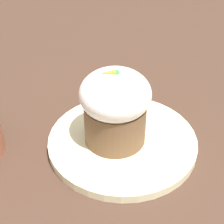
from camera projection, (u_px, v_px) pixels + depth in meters
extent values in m
plane|color=#3D281E|center=(120.00, 145.00, 0.51)|extent=(4.00, 4.00, 0.00)
cylinder|color=beige|center=(120.00, 142.00, 0.51)|extent=(0.20, 0.20, 0.01)
cylinder|color=brown|center=(112.00, 124.00, 0.49)|extent=(0.08, 0.08, 0.06)
ellipsoid|color=white|center=(112.00, 96.00, 0.46)|extent=(0.09, 0.09, 0.06)
cone|color=orange|center=(104.00, 75.00, 0.44)|extent=(0.02, 0.01, 0.01)
sphere|color=green|center=(113.00, 75.00, 0.44)|extent=(0.01, 0.01, 0.01)
cube|color=silver|center=(150.00, 125.00, 0.53)|extent=(0.07, 0.05, 0.00)
ellipsoid|color=silver|center=(118.00, 135.00, 0.51)|extent=(0.05, 0.04, 0.01)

